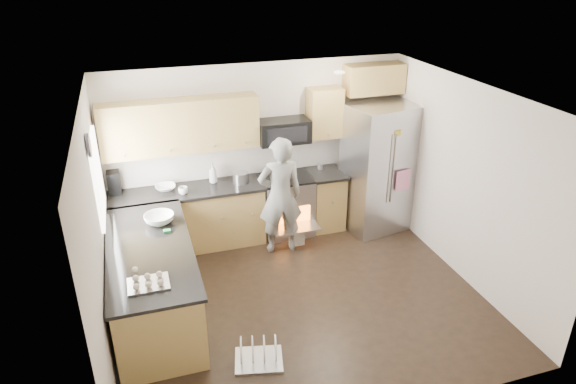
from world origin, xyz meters
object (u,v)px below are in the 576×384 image
object	(u,v)px
dish_rack	(259,355)
stove_range	(286,192)
refrigerator	(379,168)
person	(280,196)

from	to	relation	value
dish_rack	stove_range	bearing A→B (deg)	66.75
refrigerator	dish_rack	xyz separation A→B (m)	(-2.55, -2.39, -0.91)
refrigerator	stove_range	bearing A→B (deg)	160.30
refrigerator	person	world-z (taller)	refrigerator
refrigerator	dish_rack	size ratio (longest dim) A/B	3.39
person	dish_rack	xyz separation A→B (m)	(-0.89, -2.14, -0.79)
dish_rack	refrigerator	bearing A→B (deg)	43.11
stove_range	refrigerator	size ratio (longest dim) A/B	0.90
stove_range	dish_rack	size ratio (longest dim) A/B	3.05
refrigerator	dish_rack	world-z (taller)	refrigerator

